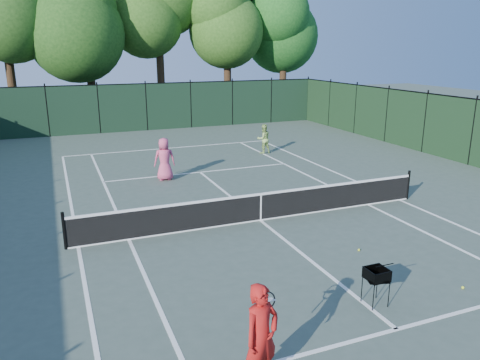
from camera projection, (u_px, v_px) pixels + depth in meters
name	position (u px, v px, depth m)	size (l,w,h in m)	color
ground	(260.00, 220.00, 14.79)	(90.00, 90.00, 0.00)	#435146
sideline_doubles_left	(78.00, 247.00, 12.81)	(0.10, 23.77, 0.01)	white
sideline_doubles_right	(400.00, 200.00, 16.76)	(0.10, 23.77, 0.01)	white
sideline_singles_left	(129.00, 240.00, 13.30)	(0.10, 23.77, 0.01)	white
sideline_singles_right	(368.00, 205.00, 16.27)	(0.10, 23.77, 0.01)	white
baseline_far	(170.00, 148.00, 25.38)	(10.97, 0.10, 0.01)	white
service_line_near	(397.00, 329.00, 9.08)	(8.23, 0.10, 0.01)	white
service_line_far	(200.00, 172.00, 20.49)	(8.23, 0.10, 0.01)	white
center_service_line	(260.00, 220.00, 14.79)	(0.10, 12.80, 0.01)	white
tennis_net	(261.00, 206.00, 14.66)	(11.69, 0.09, 1.06)	black
fence_far	(146.00, 107.00, 30.43)	(24.00, 0.05, 3.00)	black
tree_2	(85.00, 9.00, 31.03)	(6.00, 6.00, 12.40)	black
tree_4	(227.00, 7.00, 34.34)	(6.20, 6.20, 12.97)	black
tree_5	(284.00, 15.00, 36.71)	(5.80, 5.80, 12.23)	black
coach	(261.00, 337.00, 7.34)	(0.85, 0.83, 1.80)	#B21614
player_pink	(164.00, 159.00, 19.08)	(0.92, 0.66, 1.75)	#CF4971
player_green	(264.00, 139.00, 23.99)	(0.77, 0.62, 1.50)	#95BB5D
ball_hopper	(377.00, 274.00, 9.78)	(0.54, 0.54, 0.83)	black
loose_ball_near_cart	(463.00, 288.00, 10.59)	(0.07, 0.07, 0.07)	#CAE22E
loose_ball_midcourt	(359.00, 250.00, 12.56)	(0.07, 0.07, 0.07)	#C1D12A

